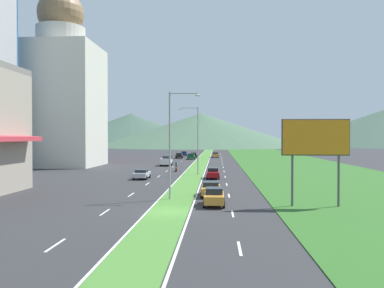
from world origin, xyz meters
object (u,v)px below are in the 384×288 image
(street_lamp_mid, at_px, (196,136))
(car_3, at_px, (215,155))
(car_1, at_px, (213,173))
(car_5, at_px, (191,156))
(car_9, at_px, (184,154))
(car_7, at_px, (214,197))
(billboard_roadside, at_px, (316,141))
(car_2, at_px, (194,155))
(motorcycle_rider, at_px, (176,167))
(car_4, at_px, (142,174))
(street_lamp_near, at_px, (173,138))
(pickup_truck_0, at_px, (167,161))
(car_0, at_px, (211,189))
(car_6, at_px, (179,156))

(street_lamp_mid, relative_size, car_3, 2.70)
(car_1, height_order, car_5, car_5)
(car_9, bearing_deg, car_7, -173.65)
(billboard_roadside, relative_size, car_2, 1.61)
(car_1, distance_m, motorcycle_rider, 13.33)
(car_4, bearing_deg, car_2, -3.46)
(car_4, xyz_separation_m, car_5, (3.78, 52.07, 0.07))
(car_1, bearing_deg, street_lamp_near, -10.28)
(street_lamp_near, distance_m, car_4, 20.73)
(pickup_truck_0, bearing_deg, motorcycle_rider, -166.22)
(car_2, distance_m, car_4, 63.07)
(car_9, xyz_separation_m, pickup_truck_0, (-0.08, -44.35, 0.20))
(car_3, bearing_deg, car_1, -0.08)
(car_0, xyz_separation_m, car_5, (-6.48, 68.39, 0.03))
(car_5, relative_size, car_7, 1.00)
(street_lamp_mid, xyz_separation_m, car_4, (-7.52, -6.06, -5.44))
(street_lamp_mid, relative_size, car_7, 2.67)
(car_5, bearing_deg, pickup_truck_0, 171.56)
(car_2, height_order, car_3, car_3)
(car_6, xyz_separation_m, pickup_truck_0, (0.08, -29.49, 0.18))
(car_0, relative_size, car_2, 0.97)
(car_0, relative_size, car_5, 1.13)
(car_6, bearing_deg, car_4, 179.96)
(pickup_truck_0, bearing_deg, car_9, -0.10)
(car_1, xyz_separation_m, car_7, (0.34, -23.15, -0.01))
(pickup_truck_0, xyz_separation_m, motorcycle_rider, (3.59, -14.64, -0.24))
(street_lamp_near, xyz_separation_m, motorcycle_rider, (-2.93, 31.71, -5.17))
(car_3, bearing_deg, pickup_truck_0, -16.35)
(billboard_roadside, distance_m, car_6, 81.57)
(street_lamp_near, distance_m, car_7, 7.18)
(car_1, bearing_deg, car_5, -172.72)
(pickup_truck_0, bearing_deg, car_4, 179.75)
(street_lamp_near, xyz_separation_m, billboard_roadside, (12.71, -3.26, -0.21))
(billboard_roadside, relative_size, car_7, 1.87)
(car_2, relative_size, car_7, 1.16)
(car_2, bearing_deg, car_6, 148.06)
(car_4, relative_size, car_7, 1.08)
(car_3, xyz_separation_m, car_9, (-10.17, 9.41, -0.01))
(billboard_roadside, xyz_separation_m, car_7, (-8.73, 0.22, -4.93))
(motorcycle_rider, bearing_deg, car_9, 3.41)
(car_3, distance_m, motorcycle_rider, 50.02)
(street_lamp_near, height_order, car_3, street_lamp_near)
(street_lamp_near, relative_size, car_9, 2.56)
(street_lamp_mid, bearing_deg, car_0, -83.04)
(car_4, relative_size, car_6, 1.04)
(street_lamp_near, relative_size, pickup_truck_0, 1.92)
(billboard_roadside, distance_m, car_2, 86.70)
(street_lamp_near, bearing_deg, car_3, 87.37)
(car_5, bearing_deg, motorcycle_rider, 179.90)
(street_lamp_near, distance_m, car_5, 71.25)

